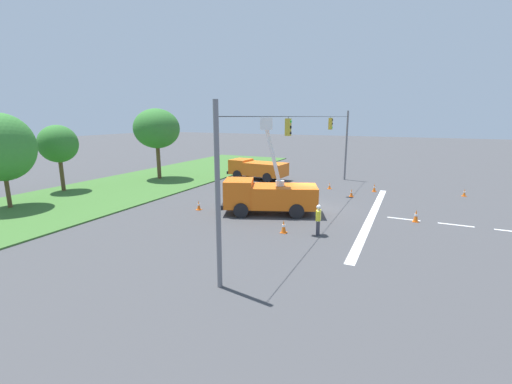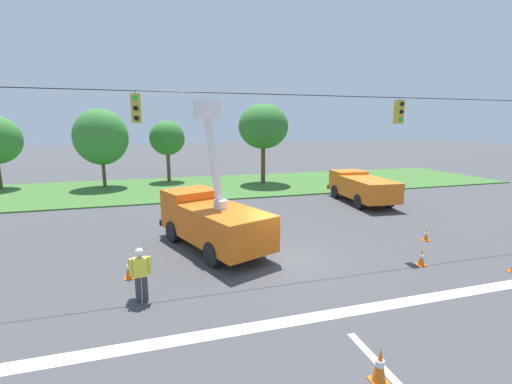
{
  "view_description": "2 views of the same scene",
  "coord_description": "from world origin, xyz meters",
  "px_view_note": "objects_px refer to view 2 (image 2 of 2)",
  "views": [
    {
      "loc": [
        -23.7,
        -6.52,
        6.59
      ],
      "look_at": [
        -2.01,
        3.5,
        1.32
      ],
      "focal_mm": 24.0,
      "sensor_mm": 36.0,
      "label": 1
    },
    {
      "loc": [
        -4.72,
        -12.49,
        5.45
      ],
      "look_at": [
        0.2,
        4.46,
        2.02
      ],
      "focal_mm": 24.0,
      "sensor_mm": 36.0,
      "label": 2
    }
  ],
  "objects_px": {
    "traffic_cone_mid_right": "(422,258)",
    "traffic_cone_near_bucket": "(129,268)",
    "traffic_cone_foreground_left": "(177,215)",
    "tree_west": "(101,137)",
    "utility_truck_support_near": "(361,186)",
    "traffic_cone_mid_left": "(380,365)",
    "tree_centre": "(167,138)",
    "utility_truck_bucket_lift": "(211,217)",
    "tree_east": "(263,127)",
    "road_worker": "(141,272)",
    "traffic_cone_lane_edge_b": "(426,235)"
  },
  "relations": [
    {
      "from": "traffic_cone_mid_right",
      "to": "traffic_cone_near_bucket",
      "type": "distance_m",
      "value": 11.21
    },
    {
      "from": "traffic_cone_near_bucket",
      "to": "tree_east",
      "type": "bearing_deg",
      "value": 59.39
    },
    {
      "from": "tree_west",
      "to": "utility_truck_bucket_lift",
      "type": "bearing_deg",
      "value": -69.0
    },
    {
      "from": "road_worker",
      "to": "traffic_cone_lane_edge_b",
      "type": "xyz_separation_m",
      "value": [
        12.94,
        2.29,
        -0.71
      ]
    },
    {
      "from": "utility_truck_support_near",
      "to": "utility_truck_bucket_lift",
      "type": "bearing_deg",
      "value": -152.15
    },
    {
      "from": "tree_west",
      "to": "traffic_cone_lane_edge_b",
      "type": "xyz_separation_m",
      "value": [
        16.82,
        -19.64,
        -4.19
      ]
    },
    {
      "from": "tree_east",
      "to": "traffic_cone_lane_edge_b",
      "type": "distance_m",
      "value": 18.68
    },
    {
      "from": "utility_truck_bucket_lift",
      "to": "traffic_cone_mid_left",
      "type": "bearing_deg",
      "value": -77.04
    },
    {
      "from": "traffic_cone_mid_left",
      "to": "traffic_cone_lane_edge_b",
      "type": "height_order",
      "value": "traffic_cone_mid_left"
    },
    {
      "from": "utility_truck_bucket_lift",
      "to": "traffic_cone_near_bucket",
      "type": "bearing_deg",
      "value": -144.71
    },
    {
      "from": "utility_truck_bucket_lift",
      "to": "traffic_cone_mid_left",
      "type": "xyz_separation_m",
      "value": [
        2.15,
        -9.34,
        -1.0
      ]
    },
    {
      "from": "tree_east",
      "to": "traffic_cone_mid_left",
      "type": "xyz_separation_m",
      "value": [
        -5.22,
        -25.13,
        -4.96
      ]
    },
    {
      "from": "utility_truck_support_near",
      "to": "road_worker",
      "type": "bearing_deg",
      "value": -144.38
    },
    {
      "from": "tree_east",
      "to": "road_worker",
      "type": "distance_m",
      "value": 22.96
    },
    {
      "from": "tree_centre",
      "to": "traffic_cone_lane_edge_b",
      "type": "distance_m",
      "value": 24.53
    },
    {
      "from": "tree_centre",
      "to": "traffic_cone_near_bucket",
      "type": "height_order",
      "value": "tree_centre"
    },
    {
      "from": "traffic_cone_foreground_left",
      "to": "traffic_cone_near_bucket",
      "type": "relative_size",
      "value": 0.89
    },
    {
      "from": "tree_centre",
      "to": "traffic_cone_mid_left",
      "type": "distance_m",
      "value": 29.25
    },
    {
      "from": "traffic_cone_near_bucket",
      "to": "utility_truck_support_near",
      "type": "bearing_deg",
      "value": 29.61
    },
    {
      "from": "tree_west",
      "to": "tree_centre",
      "type": "height_order",
      "value": "tree_west"
    },
    {
      "from": "tree_west",
      "to": "traffic_cone_foreground_left",
      "type": "distance_m",
      "value": 14.48
    },
    {
      "from": "traffic_cone_lane_edge_b",
      "to": "tree_west",
      "type": "bearing_deg",
      "value": 130.59
    },
    {
      "from": "utility_truck_bucket_lift",
      "to": "tree_east",
      "type": "bearing_deg",
      "value": 64.98
    },
    {
      "from": "traffic_cone_mid_left",
      "to": "traffic_cone_mid_right",
      "type": "xyz_separation_m",
      "value": [
        5.5,
        4.96,
        -0.08
      ]
    },
    {
      "from": "road_worker",
      "to": "tree_west",
      "type": "bearing_deg",
      "value": 100.05
    },
    {
      "from": "tree_centre",
      "to": "utility_truck_bucket_lift",
      "type": "xyz_separation_m",
      "value": [
        1.16,
        -19.46,
        -2.85
      ]
    },
    {
      "from": "tree_centre",
      "to": "utility_truck_bucket_lift",
      "type": "height_order",
      "value": "utility_truck_bucket_lift"
    },
    {
      "from": "traffic_cone_lane_edge_b",
      "to": "traffic_cone_mid_right",
      "type": "bearing_deg",
      "value": -135.05
    },
    {
      "from": "tree_east",
      "to": "traffic_cone_mid_right",
      "type": "relative_size",
      "value": 11.19
    },
    {
      "from": "road_worker",
      "to": "traffic_cone_foreground_left",
      "type": "bearing_deg",
      "value": 79.92
    },
    {
      "from": "tree_west",
      "to": "utility_truck_support_near",
      "type": "xyz_separation_m",
      "value": [
        18.53,
        -11.43,
        -3.31
      ]
    },
    {
      "from": "tree_west",
      "to": "traffic_cone_near_bucket",
      "type": "relative_size",
      "value": 8.98
    },
    {
      "from": "utility_truck_bucket_lift",
      "to": "traffic_cone_mid_left",
      "type": "height_order",
      "value": "utility_truck_bucket_lift"
    },
    {
      "from": "tree_centre",
      "to": "traffic_cone_near_bucket",
      "type": "xyz_separation_m",
      "value": [
        -2.22,
        -21.86,
        -3.87
      ]
    },
    {
      "from": "utility_truck_support_near",
      "to": "traffic_cone_mid_left",
      "type": "distance_m",
      "value": 18.3
    },
    {
      "from": "tree_centre",
      "to": "traffic_cone_lane_edge_b",
      "type": "height_order",
      "value": "tree_centre"
    },
    {
      "from": "traffic_cone_foreground_left",
      "to": "traffic_cone_mid_right",
      "type": "xyz_separation_m",
      "value": [
        8.9,
        -9.3,
        -0.01
      ]
    },
    {
      "from": "tree_east",
      "to": "traffic_cone_lane_edge_b",
      "type": "height_order",
      "value": "tree_east"
    },
    {
      "from": "tree_west",
      "to": "traffic_cone_foreground_left",
      "type": "xyz_separation_m",
      "value": [
        5.52,
        -12.73,
        -4.15
      ]
    },
    {
      "from": "traffic_cone_lane_edge_b",
      "to": "utility_truck_support_near",
      "type": "bearing_deg",
      "value": 78.21
    },
    {
      "from": "traffic_cone_mid_left",
      "to": "traffic_cone_lane_edge_b",
      "type": "bearing_deg",
      "value": 42.95
    },
    {
      "from": "tree_west",
      "to": "utility_truck_support_near",
      "type": "relative_size",
      "value": 1.07
    },
    {
      "from": "traffic_cone_mid_right",
      "to": "tree_centre",
      "type": "bearing_deg",
      "value": 110.28
    },
    {
      "from": "traffic_cone_foreground_left",
      "to": "traffic_cone_mid_left",
      "type": "relative_size",
      "value": 0.85
    },
    {
      "from": "traffic_cone_near_bucket",
      "to": "traffic_cone_foreground_left",
      "type": "bearing_deg",
      "value": 73.72
    },
    {
      "from": "tree_east",
      "to": "utility_truck_support_near",
      "type": "xyz_separation_m",
      "value": [
        4.39,
        -9.57,
        -4.19
      ]
    },
    {
      "from": "tree_centre",
      "to": "traffic_cone_mid_right",
      "type": "distance_m",
      "value": 25.73
    },
    {
      "from": "tree_west",
      "to": "tree_east",
      "type": "distance_m",
      "value": 14.29
    },
    {
      "from": "utility_truck_support_near",
      "to": "traffic_cone_mid_left",
      "type": "height_order",
      "value": "utility_truck_support_near"
    },
    {
      "from": "traffic_cone_mid_left",
      "to": "tree_west",
      "type": "bearing_deg",
      "value": 108.3
    }
  ]
}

